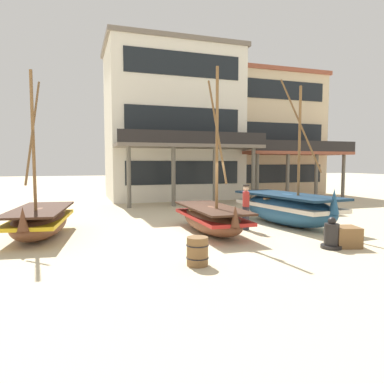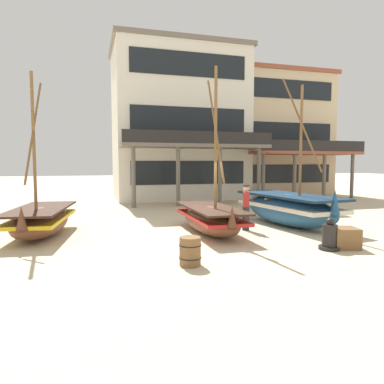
# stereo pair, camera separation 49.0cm
# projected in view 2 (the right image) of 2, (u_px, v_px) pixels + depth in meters

# --- Properties ---
(ground_plane) EXTENTS (120.00, 120.00, 0.00)m
(ground_plane) POSITION_uv_depth(u_px,v_px,m) (200.00, 234.00, 12.33)
(ground_plane) COLOR beige
(fishing_boat_near_left) EXTENTS (1.55, 4.31, 5.66)m
(fishing_boat_near_left) POSITION_uv_depth(u_px,v_px,m) (210.00, 218.00, 12.47)
(fishing_boat_near_left) COLOR brown
(fishing_boat_near_left) RESTS_ON ground
(fishing_boat_centre_large) EXTENTS (2.43, 5.10, 5.82)m
(fishing_boat_centre_large) POSITION_uv_depth(u_px,v_px,m) (289.00, 208.00, 13.95)
(fishing_boat_centre_large) COLOR #23517A
(fishing_boat_centre_large) RESTS_ON ground
(fishing_boat_far_right) EXTENTS (2.15, 4.32, 5.37)m
(fishing_boat_far_right) POSITION_uv_depth(u_px,v_px,m) (41.00, 220.00, 11.98)
(fishing_boat_far_right) COLOR brown
(fishing_boat_far_right) RESTS_ON ground
(fisherman_by_hull) EXTENTS (0.34, 0.42, 1.68)m
(fisherman_by_hull) POSITION_uv_depth(u_px,v_px,m) (246.00, 208.00, 12.99)
(fisherman_by_hull) COLOR #33333D
(fisherman_by_hull) RESTS_ON ground
(capstan_winch) EXTENTS (0.60, 0.60, 0.92)m
(capstan_winch) POSITION_uv_depth(u_px,v_px,m) (330.00, 237.00, 10.11)
(capstan_winch) COLOR black
(capstan_winch) RESTS_ON ground
(wooden_barrel) EXTENTS (0.56, 0.56, 0.70)m
(wooden_barrel) POSITION_uv_depth(u_px,v_px,m) (190.00, 251.00, 8.54)
(wooden_barrel) COLOR brown
(wooden_barrel) RESTS_ON ground
(cargo_crate) EXTENTS (0.89, 0.89, 0.60)m
(cargo_crate) POSITION_uv_depth(u_px,v_px,m) (344.00, 238.00, 10.29)
(cargo_crate) COLOR brown
(cargo_crate) RESTS_ON ground
(harbor_building_main) EXTENTS (9.26, 8.51, 10.46)m
(harbor_building_main) POSITION_uv_depth(u_px,v_px,m) (178.00, 124.00, 25.06)
(harbor_building_main) COLOR silver
(harbor_building_main) RESTS_ON ground
(harbor_building_annex) EXTENTS (8.37, 9.94, 9.51)m
(harbor_building_annex) POSITION_uv_depth(u_px,v_px,m) (268.00, 135.00, 29.17)
(harbor_building_annex) COLOR beige
(harbor_building_annex) RESTS_ON ground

